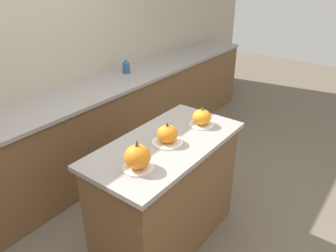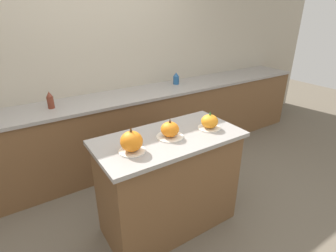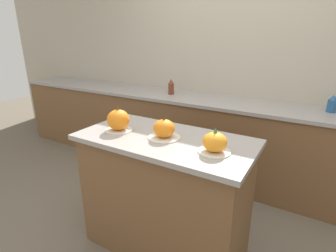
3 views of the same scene
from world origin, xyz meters
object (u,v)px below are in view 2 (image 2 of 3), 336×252
object	(u,v)px
pumpkin_cake_left	(132,142)
bottle_short	(176,79)
bottle_tall	(50,100)
pumpkin_cake_right	(210,122)
pumpkin_cake_center	(170,130)

from	to	relation	value
pumpkin_cake_left	bottle_short	xyz separation A→B (m)	(1.33, 1.37, -0.00)
bottle_tall	bottle_short	distance (m)	1.64
bottle_tall	bottle_short	xyz separation A→B (m)	(1.64, 0.08, -0.01)
pumpkin_cake_left	bottle_tall	world-z (taller)	pumpkin_cake_left
pumpkin_cake_left	pumpkin_cake_right	bearing A→B (deg)	0.12
pumpkin_cake_center	bottle_tall	bearing A→B (deg)	118.25
pumpkin_cake_right	pumpkin_cake_center	bearing A→B (deg)	173.21
bottle_short	pumpkin_cake_center	bearing A→B (deg)	-126.24
bottle_tall	pumpkin_cake_right	bearing A→B (deg)	-51.00
pumpkin_cake_center	bottle_tall	distance (m)	1.41
pumpkin_cake_left	bottle_tall	bearing A→B (deg)	103.31
pumpkin_cake_right	pumpkin_cake_left	bearing A→B (deg)	-179.88
pumpkin_cake_right	bottle_tall	xyz separation A→B (m)	(-1.04, 1.29, 0.02)
pumpkin_cake_center	bottle_tall	xyz separation A→B (m)	(-0.67, 1.24, 0.02)
pumpkin_cake_left	bottle_tall	distance (m)	1.32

